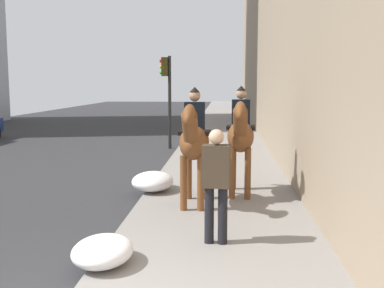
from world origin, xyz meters
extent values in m
ellipsoid|color=brown|center=(4.68, -1.15, 1.35)|extent=(1.52, 0.61, 0.66)
cylinder|color=brown|center=(4.22, -1.29, 0.64)|extent=(0.13, 0.13, 1.03)
cylinder|color=brown|center=(4.23, -0.97, 0.64)|extent=(0.13, 0.13, 1.03)
cylinder|color=brown|center=(5.12, -1.32, 0.64)|extent=(0.13, 0.13, 1.03)
cylinder|color=brown|center=(5.13, -1.00, 0.64)|extent=(0.13, 0.13, 1.03)
cylinder|color=brown|center=(3.90, -1.12, 1.70)|extent=(0.64, 0.30, 0.68)
ellipsoid|color=brown|center=(3.70, -1.12, 1.95)|extent=(0.63, 0.24, 0.49)
cylinder|color=black|center=(5.39, -1.17, 1.25)|extent=(0.29, 0.11, 0.55)
cube|color=black|center=(4.73, -1.15, 1.53)|extent=(0.46, 0.61, 0.08)
cube|color=black|center=(4.73, -1.15, 1.85)|extent=(0.29, 0.39, 0.55)
sphere|color=tan|center=(4.73, -1.15, 2.24)|extent=(0.22, 0.22, 0.22)
cone|color=black|center=(4.73, -1.15, 2.36)|extent=(0.21, 0.21, 0.10)
ellipsoid|color=brown|center=(5.63, -2.07, 1.37)|extent=(1.52, 0.63, 0.66)
cylinder|color=brown|center=(5.18, -2.21, 0.64)|extent=(0.13, 0.13, 1.05)
cylinder|color=brown|center=(5.19, -1.89, 0.64)|extent=(0.13, 0.13, 1.05)
cylinder|color=brown|center=(6.08, -2.25, 0.64)|extent=(0.13, 0.13, 1.05)
cylinder|color=brown|center=(6.09, -1.93, 0.64)|extent=(0.13, 0.13, 1.05)
cylinder|color=brown|center=(4.86, -2.03, 1.72)|extent=(0.64, 0.31, 0.68)
ellipsoid|color=brown|center=(4.66, -2.02, 1.96)|extent=(0.64, 0.25, 0.49)
cylinder|color=black|center=(6.35, -2.10, 1.27)|extent=(0.29, 0.11, 0.55)
cube|color=black|center=(5.68, -2.07, 1.55)|extent=(0.47, 0.62, 0.08)
cube|color=black|center=(5.68, -2.07, 1.86)|extent=(0.30, 0.39, 0.55)
sphere|color=tan|center=(5.68, -2.07, 2.26)|extent=(0.22, 0.22, 0.22)
cone|color=black|center=(5.68, -2.07, 2.38)|extent=(0.21, 0.21, 0.10)
cylinder|color=black|center=(2.43, -1.51, 0.54)|extent=(0.14, 0.14, 0.85)
cylinder|color=black|center=(2.41, -1.71, 0.54)|extent=(0.14, 0.14, 0.85)
cube|color=#3F3326|center=(2.42, -1.61, 1.28)|extent=(0.30, 0.42, 0.62)
sphere|color=#D8AD8C|center=(2.42, -1.61, 1.71)|extent=(0.22, 0.22, 0.22)
cylinder|color=black|center=(13.50, 0.35, 1.75)|extent=(0.12, 0.12, 3.50)
cube|color=#2D280C|center=(13.50, 0.53, 3.10)|extent=(0.20, 0.24, 0.70)
sphere|color=red|center=(13.50, 0.66, 3.32)|extent=(0.14, 0.14, 0.14)
sphere|color=orange|center=(13.50, 0.66, 3.10)|extent=(0.14, 0.14, 0.14)
sphere|color=green|center=(13.50, 0.66, 2.88)|extent=(0.14, 0.14, 0.14)
ellipsoid|color=white|center=(1.49, -0.15, 0.30)|extent=(1.03, 0.79, 0.36)
ellipsoid|color=white|center=(5.83, -0.15, 0.33)|extent=(1.19, 0.92, 0.41)
camera|label=1|loc=(-4.40, -1.73, 2.48)|focal=44.46mm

